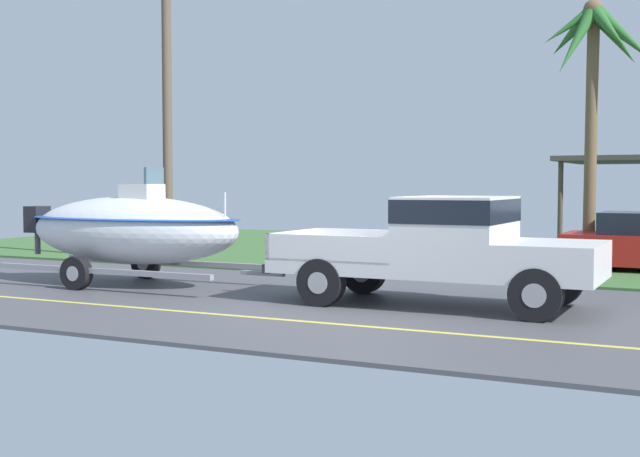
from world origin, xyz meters
name	(u,v)px	position (x,y,z in m)	size (l,w,h in m)	color
ground	(495,263)	(0.00, 8.38, -0.01)	(36.00, 22.00, 0.11)	#4C4C51
pickup_truck_towing	(455,245)	(1.31, 0.63, 1.02)	(5.62, 2.10, 1.83)	silver
boat_on_trailer	(132,229)	(-5.38, 0.63, 1.12)	(6.18, 2.36, 2.36)	gray
palm_tree_mid	(596,57)	(2.36, 8.69, 5.12)	(2.90, 2.59, 6.52)	brown
utility_pole	(167,81)	(-7.51, 4.73, 4.64)	(0.24, 1.80, 8.97)	brown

